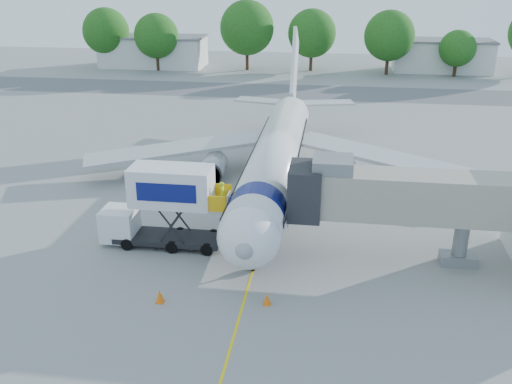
# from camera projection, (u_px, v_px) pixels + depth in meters

# --- Properties ---
(ground) EXTENTS (160.00, 160.00, 0.00)m
(ground) POSITION_uv_depth(u_px,v_px,m) (271.00, 208.00, 43.52)
(ground) COLOR gray
(ground) RESTS_ON ground
(guidance_line) EXTENTS (0.15, 70.00, 0.01)m
(guidance_line) POSITION_uv_depth(u_px,v_px,m) (271.00, 208.00, 43.52)
(guidance_line) COLOR yellow
(guidance_line) RESTS_ON ground
(taxiway_strip) EXTENTS (120.00, 10.00, 0.01)m
(taxiway_strip) POSITION_uv_depth(u_px,v_px,m) (304.00, 92.00, 82.05)
(taxiway_strip) COLOR #59595B
(taxiway_strip) RESTS_ON ground
(aircraft) EXTENTS (34.17, 37.73, 11.35)m
(aircraft) POSITION_uv_depth(u_px,v_px,m) (277.00, 155.00, 46.19)
(aircraft) COLOR silver
(aircraft) RESTS_ON ground
(jet_bridge) EXTENTS (13.90, 3.20, 6.60)m
(jet_bridge) POSITION_uv_depth(u_px,v_px,m) (389.00, 196.00, 34.43)
(jet_bridge) COLOR #A39C8B
(jet_bridge) RESTS_ON ground
(catering_hiloader) EXTENTS (8.50, 2.44, 5.50)m
(catering_hiloader) POSITION_uv_depth(u_px,v_px,m) (163.00, 207.00, 36.86)
(catering_hiloader) COLOR black
(catering_hiloader) RESTS_ON ground
(ground_tug) EXTENTS (4.06, 3.03, 1.45)m
(ground_tug) POSITION_uv_depth(u_px,v_px,m) (262.00, 318.00, 28.79)
(ground_tug) COLOR silver
(ground_tug) RESTS_ON ground
(safety_cone_a) EXTENTS (0.45, 0.45, 0.71)m
(safety_cone_a) POSITION_uv_depth(u_px,v_px,m) (267.00, 299.00, 31.20)
(safety_cone_a) COLOR orange
(safety_cone_a) RESTS_ON ground
(safety_cone_b) EXTENTS (0.48, 0.48, 0.77)m
(safety_cone_b) POSITION_uv_depth(u_px,v_px,m) (160.00, 296.00, 31.40)
(safety_cone_b) COLOR orange
(safety_cone_b) RESTS_ON ground
(outbuilding_left) EXTENTS (18.40, 8.40, 5.30)m
(outbuilding_left) POSITION_uv_depth(u_px,v_px,m) (153.00, 51.00, 101.18)
(outbuilding_left) COLOR silver
(outbuilding_left) RESTS_ON ground
(outbuilding_right) EXTENTS (16.40, 7.40, 5.30)m
(outbuilding_right) POSITION_uv_depth(u_px,v_px,m) (442.00, 55.00, 96.56)
(outbuilding_right) COLOR silver
(outbuilding_right) RESTS_ON ground
(tree_a) EXTENTS (8.00, 8.00, 10.20)m
(tree_a) POSITION_uv_depth(u_px,v_px,m) (106.00, 31.00, 98.94)
(tree_a) COLOR #382314
(tree_a) RESTS_ON ground
(tree_b) EXTENTS (7.48, 7.48, 9.54)m
(tree_b) POSITION_uv_depth(u_px,v_px,m) (156.00, 36.00, 96.18)
(tree_b) COLOR #382314
(tree_b) RESTS_ON ground
(tree_c) EXTENTS (9.12, 9.12, 11.63)m
(tree_c) POSITION_uv_depth(u_px,v_px,m) (247.00, 28.00, 96.12)
(tree_c) COLOR #382314
(tree_c) RESTS_ON ground
(tree_d) EXTENTS (8.06, 8.06, 10.28)m
(tree_d) POSITION_uv_depth(u_px,v_px,m) (312.00, 33.00, 95.68)
(tree_d) COLOR #382314
(tree_d) RESTS_ON ground
(tree_e) EXTENTS (8.12, 8.12, 10.36)m
(tree_e) POSITION_uv_depth(u_px,v_px,m) (389.00, 36.00, 92.20)
(tree_e) COLOR #382314
(tree_e) RESTS_ON ground
(tree_f) EXTENTS (5.83, 5.83, 7.43)m
(tree_f) POSITION_uv_depth(u_px,v_px,m) (458.00, 48.00, 91.38)
(tree_f) COLOR #382314
(tree_f) RESTS_ON ground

